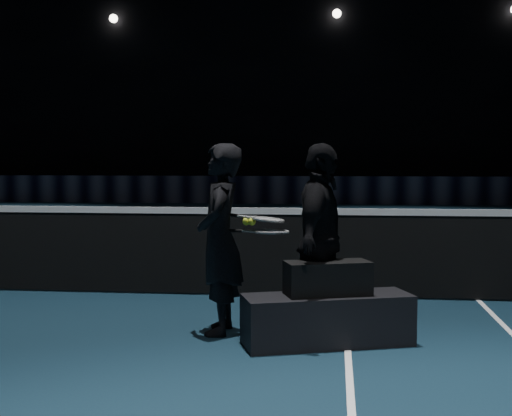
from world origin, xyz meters
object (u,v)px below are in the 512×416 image
Objects in this scene: player_bench at (327,320)px; racket_lower at (272,232)px; player_b at (320,242)px; tennis_balls at (249,220)px; racket_upper at (267,219)px; player_a at (220,239)px; racket_bag at (328,278)px.

racket_lower reaches higher than player_bench.
player_b is 0.62m from tennis_balls.
racket_lower is at bearing -42.66° from racket_upper.
player_bench is 0.84m from racket_lower.
player_a is at bearing -180.00° from racket_lower.
player_a is (-0.91, 0.28, 0.60)m from player_bench.
tennis_balls is (-0.15, -0.01, -0.00)m from racket_upper.
tennis_balls reaches higher than player_bench.
player_bench is 0.33m from racket_bag.
racket_upper is (-0.44, 0.11, 0.17)m from player_b.
player_bench is 0.96m from racket_upper.
racket_bag is (0.00, 0.00, 0.33)m from player_bench.
player_a is (-0.91, 0.28, 0.27)m from racket_bag.
racket_lower is 5.67× the size of tennis_balls.
player_b reaches higher than racket_lower.
racket_bag is at bearing -147.64° from player_b.
player_b reaches higher than racket_upper.
tennis_balls reaches higher than racket_bag.
racket_bag is at bearing 70.30° from player_a.
player_a is 13.32× the size of tennis_balls.
tennis_balls reaches higher than racket_upper.
player_bench is at bearing -20.68° from tennis_balls.
racket_lower is at bearing 78.80° from player_a.
tennis_balls is (-0.65, 0.25, 0.77)m from player_bench.
racket_bag is 0.42× the size of player_a.
racket_bag is at bearing -22.53° from racket_upper.
player_bench is 2.00× the size of racket_bag.
player_bench is 1.12m from player_a.
racket_upper is (-0.50, 0.26, 0.44)m from racket_bag.
player_a and player_b have the same top height.
player_bench is at bearing -147.64° from player_b.
player_b is at bearing -9.08° from racket_upper.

